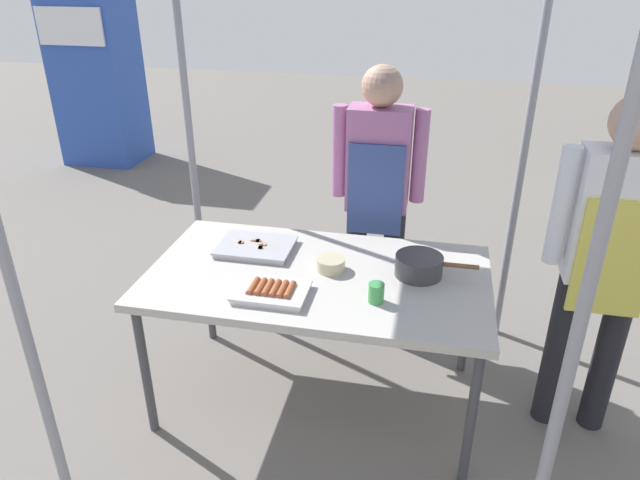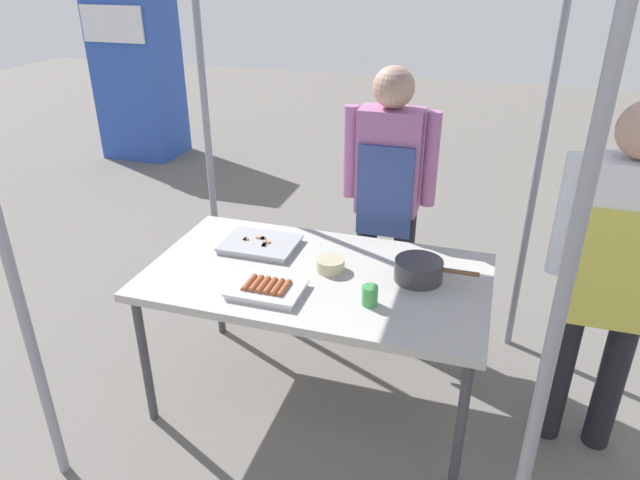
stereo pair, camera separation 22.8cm
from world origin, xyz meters
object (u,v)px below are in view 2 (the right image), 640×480
drink_cup_near_edge (370,295)px  neighbor_stall_left (138,73)px  stall_table (317,283)px  condiment_bowl (330,265)px  vendor_woman (388,187)px  customer_nearby (614,261)px  tray_meat_skewers (260,244)px  tray_grilled_sausages (267,289)px  cooking_wok (419,269)px

drink_cup_near_edge → neighbor_stall_left: size_ratio=0.05×
stall_table → condiment_bowl: condiment_bowl is taller
vendor_woman → customer_nearby: size_ratio=0.98×
tray_meat_skewers → customer_nearby: (1.61, -0.07, 0.20)m
tray_meat_skewers → vendor_woman: vendor_woman is taller
customer_nearby → tray_grilled_sausages: bearing=-166.8°
customer_nearby → stall_table: bearing=-175.7°
condiment_bowl → neighbor_stall_left: (-3.21, 3.35, 0.14)m
condiment_bowl → vendor_woman: 0.70m
tray_meat_skewers → cooking_wok: (0.82, -0.09, 0.04)m
tray_meat_skewers → neighbor_stall_left: bearing=130.9°
tray_grilled_sausages → condiment_bowl: condiment_bowl is taller
condiment_bowl → drink_cup_near_edge: drink_cup_near_edge is taller
tray_meat_skewers → neighbor_stall_left: (-2.80, 3.23, 0.15)m
tray_grilled_sausages → vendor_woman: vendor_woman is taller
neighbor_stall_left → drink_cup_near_edge: bearing=-46.1°
stall_table → neighbor_stall_left: (-3.15, 3.40, 0.22)m
tray_meat_skewers → drink_cup_near_edge: 0.75m
drink_cup_near_edge → vendor_woman: 0.92m
tray_meat_skewers → condiment_bowl: (0.41, -0.12, 0.01)m
cooking_wok → neighbor_stall_left: 4.91m
condiment_bowl → tray_grilled_sausages: bearing=-127.0°
condiment_bowl → drink_cup_near_edge: bearing=-44.0°
stall_table → cooking_wok: size_ratio=4.20×
tray_meat_skewers → vendor_woman: bearing=44.9°
drink_cup_near_edge → stall_table: bearing=147.2°
stall_table → neighbor_stall_left: 4.64m
tray_meat_skewers → cooking_wok: size_ratio=0.98×
customer_nearby → vendor_woman: bearing=149.8°
tray_grilled_sausages → cooking_wok: 0.70m
drink_cup_near_edge → customer_nearby: 1.01m
tray_grilled_sausages → drink_cup_near_edge: drink_cup_near_edge is taller
stall_table → cooking_wok: bearing=9.9°
stall_table → tray_grilled_sausages: 0.29m
tray_meat_skewers → drink_cup_near_edge: (0.66, -0.36, 0.03)m
drink_cup_near_edge → neighbor_stall_left: 4.98m
stall_table → cooking_wok: 0.48m
stall_table → customer_nearby: bearing=4.3°
tray_grilled_sausages → tray_meat_skewers: size_ratio=0.86×
tray_grilled_sausages → cooking_wok: cooking_wok is taller
tray_grilled_sausages → neighbor_stall_left: neighbor_stall_left is taller
tray_meat_skewers → cooking_wok: bearing=-6.1°
stall_table → drink_cup_near_edge: 0.37m
tray_grilled_sausages → stall_table: bearing=56.3°
condiment_bowl → neighbor_stall_left: bearing=133.7°
condiment_bowl → customer_nearby: bearing=2.4°
tray_meat_skewers → customer_nearby: bearing=-2.6°
stall_table → tray_meat_skewers: (-0.36, 0.17, 0.07)m
drink_cup_near_edge → neighbor_stall_left: neighbor_stall_left is taller
condiment_bowl → drink_cup_near_edge: size_ratio=1.54×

